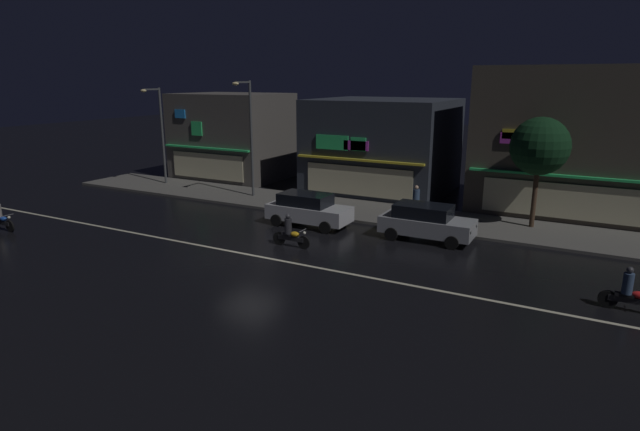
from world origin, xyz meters
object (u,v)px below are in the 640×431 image
Objects in this scene: parked_car_near_kerb at (426,222)px; parked_car_trailing at (308,209)px; motorcycle_lead at (0,218)px; motorcycle_opposite_lane at (290,233)px; traffic_cone at (325,216)px; pedestrian_on_sidewalk at (416,203)px; motorcycle_following at (630,293)px; streetlamp_mid at (249,129)px; streetlamp_west at (159,128)px.

parked_car_near_kerb and parked_car_trailing have the same top height.
parked_car_trailing is 2.26× the size of motorcycle_lead.
motorcycle_opposite_lane is 4.64m from traffic_cone.
pedestrian_on_sidewalk is at bearing -64.08° from parked_car_near_kerb.
traffic_cone is (-5.67, 0.64, -0.59)m from parked_car_near_kerb.
motorcycle_following is at bearing -167.09° from motorcycle_lead.
motorcycle_lead is at bearing -120.17° from streetlamp_mid.
parked_car_near_kerb is at bearing -10.40° from streetlamp_west.
streetlamp_mid is 3.74× the size of motorcycle_following.
traffic_cone is (-13.84, 5.15, -0.36)m from motorcycle_following.
parked_car_trailing is (14.16, -4.20, -3.21)m from streetlamp_west.
traffic_cone is at bearing -49.46° from pedestrian_on_sidewalk.
streetlamp_mid is 11.33m from pedestrian_on_sidewalk.
motorcycle_opposite_lane is at bearing -16.77° from pedestrian_on_sidewalk.
motorcycle_following is (28.41, -8.22, -3.44)m from streetlamp_west.
pedestrian_on_sidewalk is 3.20× the size of traffic_cone.
pedestrian_on_sidewalk is at bearing 38.27° from parked_car_trailing.
parked_car_trailing reaches higher than traffic_cone.
parked_car_near_kerb reaches higher than traffic_cone.
streetlamp_mid is 3.74× the size of motorcycle_opposite_lane.
streetlamp_mid is 8.07m from parked_car_trailing.
streetlamp_west is at bearing 167.17° from motorcycle_following.
pedestrian_on_sidewalk reaches higher than motorcycle_opposite_lane.
pedestrian_on_sidewalk is 5.81m from parked_car_trailing.
motorcycle_lead is at bearing -148.50° from parked_car_trailing.
streetlamp_mid reaches higher than traffic_cone.
parked_car_trailing is 1.34m from traffic_cone.
motorcycle_lead is 1.00× the size of motorcycle_following.
pedestrian_on_sidewalk is 7.89m from motorcycle_opposite_lane.
parked_car_near_kerb is 6.41m from motorcycle_opposite_lane.
motorcycle_lead is at bearing -145.85° from traffic_cone.
motorcycle_opposite_lane is at bearing -82.21° from traffic_cone.
motorcycle_lead is (-13.09, -8.02, -0.24)m from parked_car_trailing.
streetlamp_west is at bearing -80.40° from motorcycle_lead.
streetlamp_mid is at bearing -14.81° from parked_car_near_kerb.
pedestrian_on_sidewalk is 12.32m from motorcycle_following.
traffic_cone is at bearing -11.92° from streetlamp_west.
parked_car_trailing is (6.25, -3.74, -3.46)m from streetlamp_mid.
parked_car_trailing is 2.26× the size of motorcycle_following.
motorcycle_lead is (1.07, -12.22, -3.44)m from streetlamp_west.
streetlamp_west is 7.93m from streetlamp_mid.
streetlamp_mid reaches higher than streetlamp_west.
parked_car_near_kerb reaches higher than motorcycle_opposite_lane.
streetlamp_mid is 22.22m from motorcycle_following.
streetlamp_mid is at bearing 141.31° from motorcycle_opposite_lane.
motorcycle_opposite_lane is (-3.53, -7.05, -0.32)m from pedestrian_on_sidewalk.
motorcycle_lead reaches higher than traffic_cone.
motorcycle_lead is (-19.16, -8.51, -0.24)m from parked_car_near_kerb.
motorcycle_lead and motorcycle_opposite_lane have the same top height.
streetlamp_mid reaches higher than pedestrian_on_sidewalk.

